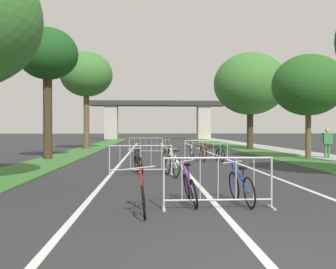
{
  "coord_description": "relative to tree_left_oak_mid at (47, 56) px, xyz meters",
  "views": [
    {
      "loc": [
        -1.42,
        -4.33,
        1.61
      ],
      "look_at": [
        -0.26,
        19.35,
        1.3
      ],
      "focal_mm": 41.57,
      "sensor_mm": 36.0,
      "label": 1
    }
  ],
  "objects": [
    {
      "name": "bicycle_purple_1",
      "position": [
        6.27,
        -12.68,
        -5.17
      ],
      "size": [
        0.54,
        1.61,
        0.94
      ],
      "rotation": [
        0.0,
        0.0,
        0.05
      ],
      "color": "black",
      "rests_on": "ground"
    },
    {
      "name": "bicycle_teal_2",
      "position": [
        8.98,
        -1.56,
        -5.18
      ],
      "size": [
        0.46,
        1.58,
        0.93
      ],
      "rotation": [
        0.0,
        0.0,
        0.09
      ],
      "color": "black",
      "rests_on": "ground"
    },
    {
      "name": "crowd_barrier_second",
      "position": [
        5.1,
        -7.19,
        -5.01
      ],
      "size": [
        2.29,
        0.57,
        1.05
      ],
      "rotation": [
        0.0,
        0.0,
        0.06
      ],
      "color": "#ADADB2",
      "rests_on": "ground"
    },
    {
      "name": "bicycle_orange_6",
      "position": [
        8.1,
        -1.6,
        -5.14
      ],
      "size": [
        0.54,
        1.69,
        0.99
      ],
      "rotation": [
        0.0,
        0.0,
        0.07
      ],
      "color": "black",
      "rests_on": "ground"
    },
    {
      "name": "sidewalk_path_right",
      "position": [
        15.46,
        12.83,
        -5.48
      ],
      "size": [
        2.31,
        72.09,
        0.08
      ],
      "primitive_type": "cube",
      "color": "#9E9B93",
      "rests_on": "ground"
    },
    {
      "name": "grass_verge_right",
      "position": [
        13.1,
        12.83,
        -5.5
      ],
      "size": [
        2.4,
        72.09,
        0.05
      ],
      "primitive_type": "cube",
      "color": "#386B2D",
      "rests_on": "ground"
    },
    {
      "name": "pedestrian_with_backpack",
      "position": [
        14.98,
        -0.53,
        -4.5
      ],
      "size": [
        0.61,
        0.29,
        1.68
      ],
      "rotation": [
        0.0,
        0.0,
        3.12
      ],
      "color": "#33723F",
      "rests_on": "ground"
    },
    {
      "name": "overpass_bridge",
      "position": [
        6.82,
        42.92,
        -1.23
      ],
      "size": [
        21.96,
        3.09,
        6.26
      ],
      "color": "#2D2D30",
      "rests_on": "ground"
    },
    {
      "name": "bicycle_blue_8",
      "position": [
        7.37,
        -12.75,
        -5.16
      ],
      "size": [
        0.46,
        1.62,
        0.91
      ],
      "rotation": [
        0.0,
        0.0,
        0.1
      ],
      "color": "black",
      "rests_on": "ground"
    },
    {
      "name": "bicycle_black_7",
      "position": [
        5.0,
        -6.74,
        -5.16
      ],
      "size": [
        0.64,
        1.61,
        0.92
      ],
      "rotation": [
        0.0,
        0.0,
        0.2
      ],
      "color": "black",
      "rests_on": "ground"
    },
    {
      "name": "bicycle_green_4",
      "position": [
        6.65,
        4.39,
        -5.14
      ],
      "size": [
        0.44,
        1.74,
        1.0
      ],
      "rotation": [
        0.0,
        0.0,
        3.15
      ],
      "color": "black",
      "rests_on": "ground"
    },
    {
      "name": "tree_left_oak_mid",
      "position": [
        0.0,
        0.0,
        0.0
      ],
      "size": [
        3.23,
        3.23,
        7.01
      ],
      "color": "#3D2D1E",
      "rests_on": "ground"
    },
    {
      "name": "grass_verge_left",
      "position": [
        0.54,
        12.83,
        -5.5
      ],
      "size": [
        2.4,
        72.09,
        0.05
      ],
      "primitive_type": "cube",
      "color": "#386B2D",
      "rests_on": "ground"
    },
    {
      "name": "crowd_barrier_third",
      "position": [
        8.33,
        -1.18,
        -5.01
      ],
      "size": [
        2.27,
        0.49,
        1.05
      ],
      "rotation": [
        0.0,
        0.0,
        0.02
      ],
      "color": "#ADADB2",
      "rests_on": "ground"
    },
    {
      "name": "lane_stripe_left_lane",
      "position": [
        4.03,
        4.19,
        -5.52
      ],
      "size": [
        0.14,
        41.71,
        0.01
      ],
      "primitive_type": "cube",
      "color": "silver",
      "rests_on": "ground"
    },
    {
      "name": "tree_right_pine_far",
      "position": [
        13.38,
        9.34,
        -0.33
      ],
      "size": [
        5.73,
        5.73,
        7.64
      ],
      "color": "#3D2D1E",
      "rests_on": "ground"
    },
    {
      "name": "bicycle_white_0",
      "position": [
        6.19,
        -7.72,
        -5.14
      ],
      "size": [
        0.55,
        1.68,
        0.98
      ],
      "rotation": [
        0.0,
        0.0,
        0.25
      ],
      "color": "black",
      "rests_on": "ground"
    },
    {
      "name": "bicycle_yellow_5",
      "position": [
        6.54,
        5.34,
        -5.16
      ],
      "size": [
        0.47,
        1.68,
        0.91
      ],
      "rotation": [
        0.0,
        0.0,
        2.98
      ],
      "color": "black",
      "rests_on": "ground"
    },
    {
      "name": "crowd_barrier_fourth",
      "position": [
        5.19,
        4.83,
        -5.01
      ],
      "size": [
        2.27,
        0.46,
        1.05
      ],
      "rotation": [
        0.0,
        0.0,
        0.01
      ],
      "color": "#ADADB2",
      "rests_on": "ground"
    },
    {
      "name": "bicycle_silver_3",
      "position": [
        7.67,
        -0.58,
        -5.16
      ],
      "size": [
        0.45,
        1.63,
        0.92
      ],
      "rotation": [
        0.0,
        0.0,
        -0.19
      ],
      "color": "black",
      "rests_on": "ground"
    },
    {
      "name": "tree_left_oak_near",
      "position": [
        0.39,
        10.41,
        0.44
      ],
      "size": [
        4.17,
        4.17,
        7.79
      ],
      "color": "brown",
      "rests_on": "ground"
    },
    {
      "name": "lane_stripe_right_lane",
      "position": [
        9.61,
        4.19,
        -5.52
      ],
      "size": [
        0.14,
        41.71,
        0.01
      ],
      "primitive_type": "cube",
      "color": "silver",
      "rests_on": "ground"
    },
    {
      "name": "bicycle_red_9",
      "position": [
        5.28,
        -13.57,
        -5.16
      ],
      "size": [
        0.55,
        1.6,
        0.96
      ],
      "rotation": [
        0.0,
        0.0,
        3.16
      ],
      "color": "black",
      "rests_on": "ground"
    },
    {
      "name": "crowd_barrier_nearest",
      "position": [
        6.79,
        -13.2,
        -5.01
      ],
      "size": [
        2.27,
        0.46,
        1.05
      ],
      "rotation": [
        0.0,
        0.0,
        0.01
      ],
      "color": "#ADADB2",
      "rests_on": "ground"
    },
    {
      "name": "lane_stripe_center",
      "position": [
        6.82,
        4.19,
        -5.52
      ],
      "size": [
        0.14,
        41.71,
        0.01
      ],
      "primitive_type": "cube",
      "color": "silver",
      "rests_on": "ground"
    },
    {
      "name": "tree_right_cypress_far",
      "position": [
        13.84,
        -0.77,
        -1.58
      ],
      "size": [
        3.81,
        3.81,
        5.58
      ],
      "color": "brown",
      "rests_on": "ground"
    }
  ]
}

